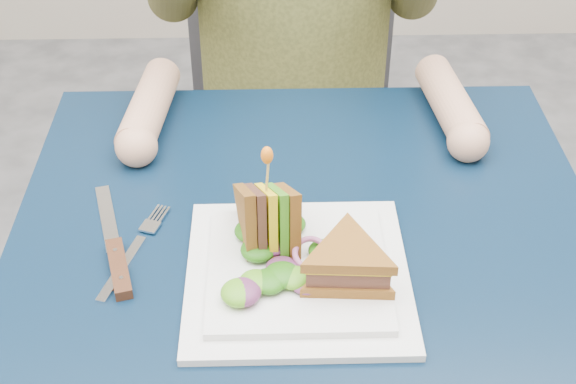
{
  "coord_description": "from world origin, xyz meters",
  "views": [
    {
      "loc": [
        -0.04,
        -0.74,
        1.39
      ],
      "look_at": [
        -0.03,
        -0.01,
        0.82
      ],
      "focal_mm": 50.0,
      "sensor_mm": 36.0,
      "label": 1
    }
  ],
  "objects_px": {
    "sandwich_flat": "(348,264)",
    "fork": "(132,253)",
    "table": "(308,289)",
    "chair": "(292,96)",
    "plate": "(298,273)",
    "sandwich_upright": "(268,219)",
    "knife": "(117,258)"
  },
  "relations": [
    {
      "from": "sandwich_flat",
      "to": "fork",
      "type": "distance_m",
      "value": 0.27
    },
    {
      "from": "fork",
      "to": "table",
      "type": "bearing_deg",
      "value": 3.91
    },
    {
      "from": "table",
      "to": "fork",
      "type": "bearing_deg",
      "value": -176.09
    },
    {
      "from": "chair",
      "to": "plate",
      "type": "height_order",
      "value": "chair"
    },
    {
      "from": "plate",
      "to": "fork",
      "type": "height_order",
      "value": "plate"
    },
    {
      "from": "chair",
      "to": "sandwich_upright",
      "type": "xyz_separation_m",
      "value": [
        -0.05,
        -0.68,
        0.24
      ]
    },
    {
      "from": "sandwich_upright",
      "to": "knife",
      "type": "relative_size",
      "value": 0.66
    },
    {
      "from": "chair",
      "to": "plate",
      "type": "xyz_separation_m",
      "value": [
        -0.02,
        -0.73,
        0.2
      ]
    },
    {
      "from": "plate",
      "to": "knife",
      "type": "distance_m",
      "value": 0.22
    },
    {
      "from": "fork",
      "to": "plate",
      "type": "bearing_deg",
      "value": -13.14
    },
    {
      "from": "table",
      "to": "sandwich_flat",
      "type": "bearing_deg",
      "value": -65.58
    },
    {
      "from": "chair",
      "to": "knife",
      "type": "xyz_separation_m",
      "value": [
        -0.23,
        -0.69,
        0.2
      ]
    },
    {
      "from": "table",
      "to": "chair",
      "type": "xyz_separation_m",
      "value": [
        0.0,
        0.67,
        -0.11
      ]
    },
    {
      "from": "sandwich_flat",
      "to": "fork",
      "type": "relative_size",
      "value": 0.74
    },
    {
      "from": "table",
      "to": "chair",
      "type": "distance_m",
      "value": 0.68
    },
    {
      "from": "plate",
      "to": "fork",
      "type": "distance_m",
      "value": 0.21
    },
    {
      "from": "chair",
      "to": "knife",
      "type": "height_order",
      "value": "chair"
    },
    {
      "from": "fork",
      "to": "knife",
      "type": "bearing_deg",
      "value": -142.88
    },
    {
      "from": "table",
      "to": "sandwich_upright",
      "type": "distance_m",
      "value": 0.14
    },
    {
      "from": "sandwich_upright",
      "to": "table",
      "type": "bearing_deg",
      "value": 18.37
    },
    {
      "from": "plate",
      "to": "sandwich_flat",
      "type": "relative_size",
      "value": 2.02
    },
    {
      "from": "plate",
      "to": "fork",
      "type": "relative_size",
      "value": 1.49
    },
    {
      "from": "plate",
      "to": "sandwich_flat",
      "type": "height_order",
      "value": "sandwich_flat"
    },
    {
      "from": "table",
      "to": "sandwich_upright",
      "type": "bearing_deg",
      "value": -161.63
    },
    {
      "from": "plate",
      "to": "sandwich_flat",
      "type": "bearing_deg",
      "value": -24.44
    },
    {
      "from": "sandwich_upright",
      "to": "knife",
      "type": "distance_m",
      "value": 0.19
    },
    {
      "from": "sandwich_flat",
      "to": "chair",
      "type": "bearing_deg",
      "value": 92.98
    },
    {
      "from": "plate",
      "to": "fork",
      "type": "bearing_deg",
      "value": 166.86
    },
    {
      "from": "table",
      "to": "fork",
      "type": "relative_size",
      "value": 4.3
    },
    {
      "from": "chair",
      "to": "table",
      "type": "bearing_deg",
      "value": -90.0
    },
    {
      "from": "plate",
      "to": "knife",
      "type": "height_order",
      "value": "plate"
    },
    {
      "from": "table",
      "to": "fork",
      "type": "distance_m",
      "value": 0.23
    }
  ]
}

